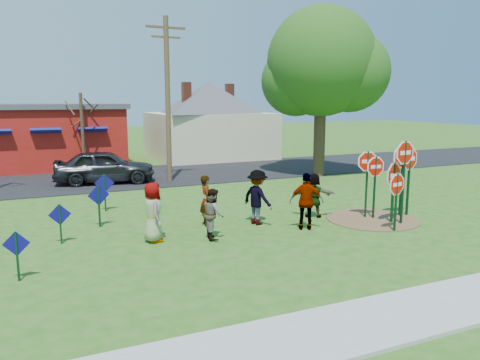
# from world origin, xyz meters

# --- Properties ---
(ground) EXTENTS (120.00, 120.00, 0.00)m
(ground) POSITION_xyz_m (0.00, 0.00, 0.00)
(ground) COLOR #285518
(ground) RESTS_ON ground
(sidewalk) EXTENTS (22.00, 1.80, 0.08)m
(sidewalk) POSITION_xyz_m (0.00, -7.20, 0.04)
(sidewalk) COLOR #9E9E99
(sidewalk) RESTS_ON ground
(road) EXTENTS (120.00, 7.50, 0.04)m
(road) POSITION_xyz_m (0.00, 11.50, 0.02)
(road) COLOR black
(road) RESTS_ON ground
(dirt_patch) EXTENTS (3.20, 3.20, 0.03)m
(dirt_patch) POSITION_xyz_m (4.50, -1.00, 0.01)
(dirt_patch) COLOR brown
(dirt_patch) RESTS_ON ground
(red_building) EXTENTS (9.40, 7.69, 3.90)m
(red_building) POSITION_xyz_m (-5.50, 17.99, 1.97)
(red_building) COLOR maroon
(red_building) RESTS_ON ground
(cream_house) EXTENTS (9.40, 9.40, 6.50)m
(cream_house) POSITION_xyz_m (5.50, 18.00, 2.92)
(cream_house) COLOR beige
(cream_house) RESTS_ON ground
(stop_sign_a) EXTENTS (0.94, 0.19, 2.01)m
(stop_sign_a) POSITION_xyz_m (4.13, -2.50, 1.37)
(stop_sign_a) COLOR #0F371B
(stop_sign_a) RESTS_ON ground
(stop_sign_b) EXTENTS (0.95, 0.29, 2.52)m
(stop_sign_b) POSITION_xyz_m (4.42, -0.70, 1.82)
(stop_sign_b) COLOR #0F371B
(stop_sign_b) RESTS_ON ground
(stop_sign_c) EXTENTS (1.08, 0.10, 2.98)m
(stop_sign_c) POSITION_xyz_m (4.98, -1.88, 2.10)
(stop_sign_c) COLOR #0F371B
(stop_sign_c) RESTS_ON ground
(stop_sign_d) EXTENTS (1.12, 0.25, 2.65)m
(stop_sign_d) POSITION_xyz_m (6.01, -1.05, 1.89)
(stop_sign_d) COLOR #0F371B
(stop_sign_d) RESTS_ON ground
(stop_sign_e) EXTENTS (1.14, 0.41, 2.25)m
(stop_sign_e) POSITION_xyz_m (4.78, -1.63, 1.50)
(stop_sign_e) COLOR #0F371B
(stop_sign_e) RESTS_ON ground
(stop_sign_f) EXTENTS (1.17, 0.08, 2.76)m
(stop_sign_f) POSITION_xyz_m (5.73, -1.01, 1.97)
(stop_sign_f) COLOR #0F371B
(stop_sign_f) RESTS_ON ground
(stop_sign_g) EXTENTS (0.97, 0.07, 2.34)m
(stop_sign_g) POSITION_xyz_m (4.62, -0.90, 1.63)
(stop_sign_g) COLOR #0F371B
(stop_sign_g) RESTS_ON ground
(blue_diamond_a) EXTENTS (0.60, 0.08, 1.20)m
(blue_diamond_a) POSITION_xyz_m (-6.76, -2.12, 0.74)
(blue_diamond_a) COLOR #0F371B
(blue_diamond_a) RESTS_ON ground
(blue_diamond_b) EXTENTS (0.64, 0.06, 1.20)m
(blue_diamond_b) POSITION_xyz_m (-5.67, 0.50, 0.74)
(blue_diamond_b) COLOR #0F371B
(blue_diamond_b) RESTS_ON ground
(blue_diamond_c) EXTENTS (0.71, 0.08, 1.43)m
(blue_diamond_c) POSITION_xyz_m (-4.39, 1.93, 0.89)
(blue_diamond_c) COLOR #0F371B
(blue_diamond_c) RESTS_ON ground
(blue_diamond_d) EXTENTS (0.71, 0.14, 1.43)m
(blue_diamond_d) POSITION_xyz_m (-3.89, 4.11, 0.89)
(blue_diamond_d) COLOR #0F371B
(blue_diamond_d) RESTS_ON ground
(person_a) EXTENTS (0.57, 0.88, 1.78)m
(person_a) POSITION_xyz_m (-3.15, -0.38, 0.89)
(person_a) COLOR #3E5A92
(person_a) RESTS_ON ground
(person_b) EXTENTS (0.48, 0.66, 1.69)m
(person_b) POSITION_xyz_m (-1.08, 0.72, 0.84)
(person_b) COLOR #307977
(person_b) RESTS_ON ground
(person_c) EXTENTS (0.70, 0.84, 1.55)m
(person_c) POSITION_xyz_m (-1.41, -0.84, 0.77)
(person_c) COLOR brown
(person_c) RESTS_ON ground
(person_d) EXTENTS (1.06, 1.36, 1.85)m
(person_d) POSITION_xyz_m (0.53, 0.11, 0.93)
(person_d) COLOR #313136
(person_d) RESTS_ON ground
(person_e) EXTENTS (1.17, 0.92, 1.85)m
(person_e) POSITION_xyz_m (1.68, -1.13, 0.93)
(person_e) COLOR #462F56
(person_e) RESTS_ON ground
(person_f) EXTENTS (1.51, 1.18, 1.60)m
(person_f) POSITION_xyz_m (2.79, 0.15, 0.80)
(person_f) COLOR #1D552D
(person_f) RESTS_ON ground
(suv) EXTENTS (5.11, 2.76, 1.65)m
(suv) POSITION_xyz_m (-3.01, 10.14, 0.86)
(suv) COLOR #2B2B30
(suv) RESTS_ON road
(utility_pole) EXTENTS (2.00, 0.25, 8.16)m
(utility_pole) POSITION_xyz_m (0.09, 9.37, 4.29)
(utility_pole) COLOR #4C3823
(utility_pole) RESTS_ON ground
(leafy_tree) EXTENTS (6.37, 5.82, 9.06)m
(leafy_tree) POSITION_xyz_m (8.26, 7.85, 5.83)
(leafy_tree) COLOR #382819
(leafy_tree) RESTS_ON ground
(bare_tree_east) EXTENTS (1.80, 1.80, 4.53)m
(bare_tree_east) POSITION_xyz_m (-3.61, 13.92, 2.93)
(bare_tree_east) COLOR #382819
(bare_tree_east) RESTS_ON ground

